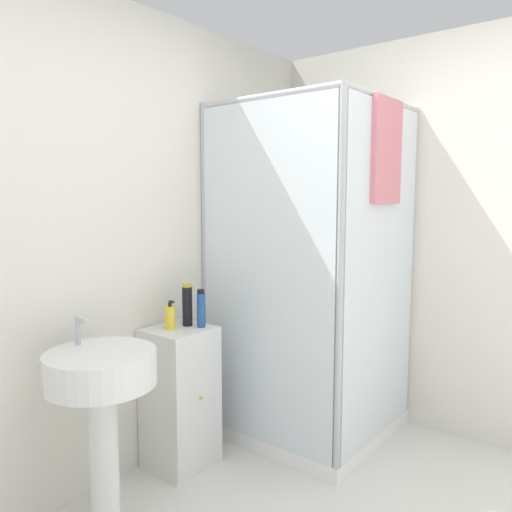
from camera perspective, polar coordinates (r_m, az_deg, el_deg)
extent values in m
cube|color=silver|center=(2.65, -17.42, 0.96)|extent=(6.40, 0.06, 2.50)
cube|color=white|center=(3.47, 6.00, -18.18)|extent=(0.97, 0.97, 0.09)
cylinder|color=#B2B2B7|center=(3.82, 4.01, -0.39)|extent=(0.04, 0.04, 2.06)
cylinder|color=#B2B2B7|center=(3.10, -5.80, -2.06)|extent=(0.04, 0.04, 2.06)
cylinder|color=#B2B2B7|center=(3.39, 17.20, -1.58)|extent=(0.04, 0.04, 2.06)
cylinder|color=#B2B2B7|center=(2.55, 9.55, -4.03)|extent=(0.04, 0.04, 2.06)
cylinder|color=#B2B2B7|center=(2.98, 14.49, 16.99)|extent=(0.94, 0.04, 0.04)
cylinder|color=#B2B2B7|center=(3.46, -0.40, 15.70)|extent=(0.94, 0.04, 0.04)
cylinder|color=#B2B2B7|center=(2.81, 1.16, 17.80)|extent=(0.04, 0.94, 0.04)
cylinder|color=#B2B2B7|center=(3.59, 10.55, 15.26)|extent=(0.04, 0.94, 0.04)
cube|color=silver|center=(2.95, 14.15, -2.14)|extent=(0.90, 0.01, 1.94)
cube|color=silver|center=(2.79, 0.96, -2.46)|extent=(0.01, 0.90, 1.94)
cylinder|color=#B7BABF|center=(3.63, 2.79, -3.44)|extent=(0.02, 0.02, 1.55)
cylinder|color=#B7BABF|center=(3.55, 3.52, 9.18)|extent=(0.07, 0.07, 0.04)
cube|color=#D1757F|center=(2.90, 14.74, 11.50)|extent=(0.34, 0.03, 0.58)
cube|color=silver|center=(2.92, -8.68, -15.64)|extent=(0.34, 0.32, 0.79)
sphere|color=gold|center=(2.79, -6.22, -15.80)|extent=(0.02, 0.02, 0.02)
cylinder|color=white|center=(2.49, -16.96, -21.30)|extent=(0.13, 0.13, 0.69)
cylinder|color=white|center=(2.33, -17.32, -12.16)|extent=(0.48, 0.48, 0.15)
cylinder|color=#B7BABF|center=(2.43, -19.71, -8.04)|extent=(0.02, 0.02, 0.13)
cube|color=#B7BABF|center=(2.38, -19.31, -6.92)|extent=(0.02, 0.07, 0.02)
cylinder|color=yellow|center=(2.77, -9.79, -6.96)|extent=(0.06, 0.06, 0.13)
cylinder|color=black|center=(2.75, -9.82, -5.47)|extent=(0.02, 0.02, 0.02)
cube|color=black|center=(2.74, -9.64, -5.19)|extent=(0.01, 0.03, 0.01)
cylinder|color=black|center=(2.82, -7.86, -5.73)|extent=(0.06, 0.06, 0.22)
cylinder|color=gold|center=(2.79, -7.90, -3.30)|extent=(0.05, 0.05, 0.02)
cylinder|color=#1E4C93|center=(2.78, -6.30, -6.19)|extent=(0.05, 0.05, 0.19)
cylinder|color=black|center=(2.76, -6.33, -4.06)|extent=(0.04, 0.04, 0.02)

